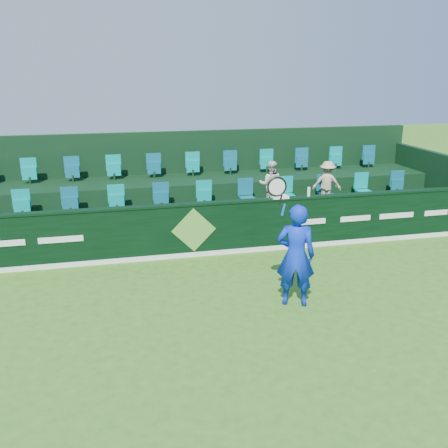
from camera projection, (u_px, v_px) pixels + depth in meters
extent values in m
plane|color=#316A19|center=(232.00, 335.00, 8.73)|extent=(60.00, 60.00, 0.00)
cube|color=black|center=(193.00, 231.00, 12.25)|extent=(16.00, 0.20, 1.30)
cube|color=black|center=(192.00, 204.00, 12.05)|extent=(16.00, 0.24, 0.05)
cube|color=white|center=(194.00, 255.00, 12.32)|extent=(16.00, 0.02, 0.12)
cube|color=#5D9C38|center=(194.00, 230.00, 12.13)|extent=(1.10, 0.02, 1.10)
cube|color=white|center=(5.00, 244.00, 11.20)|extent=(0.85, 0.01, 0.14)
cube|color=white|center=(61.00, 240.00, 11.46)|extent=(1.00, 0.01, 0.14)
cube|color=white|center=(313.00, 222.00, 12.80)|extent=(0.70, 0.01, 0.14)
cube|color=white|center=(355.00, 219.00, 13.06)|extent=(0.85, 0.01, 0.14)
cube|color=white|center=(397.00, 216.00, 13.32)|extent=(1.00, 0.01, 0.14)
cube|color=white|center=(436.00, 213.00, 13.58)|extent=(0.70, 0.01, 0.14)
cube|color=black|center=(186.00, 227.00, 13.35)|extent=(16.00, 2.00, 0.80)
cube|color=black|center=(176.00, 201.00, 15.04)|extent=(16.00, 1.80, 1.30)
cube|color=black|center=(171.00, 173.00, 15.77)|extent=(16.00, 0.20, 2.60)
cube|color=black|center=(429.00, 183.00, 15.72)|extent=(0.20, 4.00, 2.00)
cube|color=#04908A|center=(183.00, 198.00, 13.51)|extent=(13.50, 0.50, 0.60)
cube|color=#04908A|center=(174.00, 168.00, 15.03)|extent=(13.50, 0.50, 0.60)
imported|color=#0B2AC0|center=(296.00, 256.00, 9.58)|extent=(0.87, 0.71, 2.04)
cylinder|color=#143FBF|center=(283.00, 210.00, 9.13)|extent=(0.09, 0.04, 0.22)
cylinder|color=black|center=(281.00, 199.00, 9.06)|extent=(0.08, 0.03, 0.20)
torus|color=black|center=(277.00, 187.00, 8.97)|extent=(0.45, 0.04, 0.45)
cylinder|color=silver|center=(277.00, 187.00, 8.97)|extent=(0.37, 0.01, 0.37)
imported|color=silver|center=(270.00, 184.00, 13.56)|extent=(0.75, 0.66, 1.29)
imported|color=white|center=(326.00, 186.00, 13.95)|extent=(0.66, 0.48, 1.03)
imported|color=tan|center=(327.00, 183.00, 13.93)|extent=(0.90, 0.71, 1.21)
cube|color=white|center=(280.00, 197.00, 12.51)|extent=(0.41, 0.26, 0.06)
cylinder|color=white|center=(309.00, 192.00, 12.66)|extent=(0.07, 0.07, 0.23)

